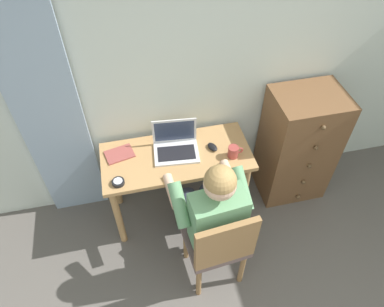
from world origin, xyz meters
The scene contains 11 objects.
wall_back centered at (0.00, 2.20, 1.25)m, with size 4.80×0.05×2.50m, color silver.
curtain_panel centered at (-1.40, 2.13, 1.11)m, with size 0.46×0.03×2.22m, color #8EA3B7.
desk centered at (-0.55, 1.87, 0.60)m, with size 1.15×0.52×0.72m.
dresser centered at (0.52, 1.92, 0.53)m, with size 0.56×0.48×1.07m.
chair centered at (-0.39, 1.18, 0.51)m, with size 0.45×0.43×0.90m.
person_seated centered at (-0.41, 1.37, 0.69)m, with size 0.56×0.61×1.22m.
laptop centered at (-0.54, 1.93, 0.77)m, with size 0.36×0.28×0.24m.
computer_mouse centered at (-0.26, 1.88, 0.74)m, with size 0.06×0.10×0.03m, color black.
desk_clock centered at (-1.00, 1.69, 0.74)m, with size 0.09×0.09×0.03m.
notebook_pad centered at (-0.97, 1.97, 0.73)m, with size 0.21×0.15×0.01m, color #994742.
coffee_mug centered at (-0.12, 1.77, 0.77)m, with size 0.12×0.08×0.09m.
Camera 1 is at (-0.84, 0.03, 2.74)m, focal length 33.43 mm.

